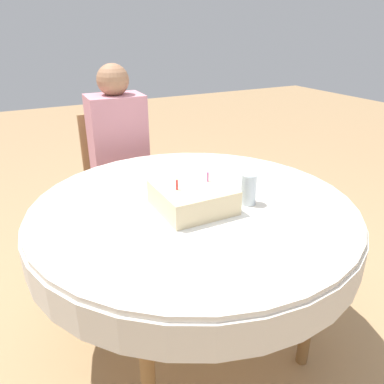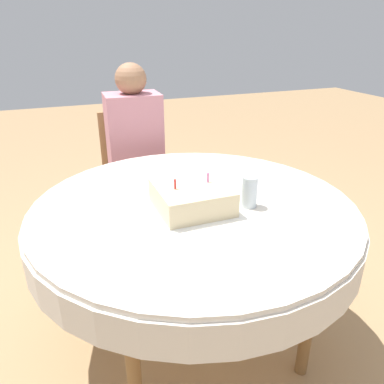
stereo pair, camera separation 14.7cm
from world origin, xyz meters
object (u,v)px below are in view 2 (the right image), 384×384
Objects in this scene: birthday_cake at (192,197)px; drinking_glass at (250,192)px; chair at (135,173)px; person at (136,144)px.

birthday_cake is 2.16× the size of drinking_glass.
chair is 3.16× the size of birthday_cake.
birthday_cake is at bearing -87.88° from chair.
birthday_cake reaches higher than drinking_glass.
person is 9.32× the size of drinking_glass.
chair reaches higher than birthday_cake.
person is 1.05m from drinking_glass.
birthday_cake is 0.23m from drinking_glass.
person is 4.31× the size of birthday_cake.
drinking_glass is (0.22, -1.02, 0.07)m from person.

